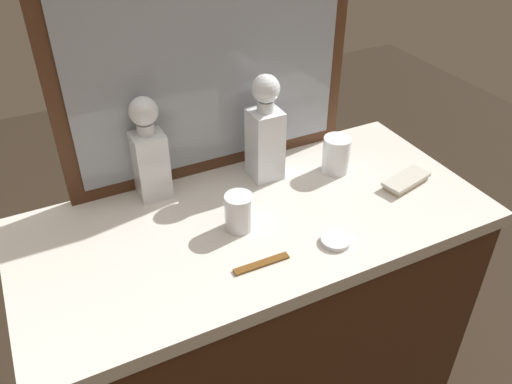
{
  "coord_description": "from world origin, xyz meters",
  "views": [
    {
      "loc": [
        -0.48,
        -0.96,
        1.79
      ],
      "look_at": [
        0.0,
        0.0,
        1.04
      ],
      "focal_mm": 36.6,
      "sensor_mm": 36.0,
      "label": 1
    }
  ],
  "objects_px": {
    "crystal_tumbler_rear": "(239,213)",
    "silver_brush_left": "(406,181)",
    "crystal_tumbler_far_left": "(336,156)",
    "porcelain_dish": "(336,241)",
    "crystal_decanter_center": "(150,157)",
    "crystal_decanter_rear": "(265,138)",
    "tortoiseshell_comb": "(262,264)"
  },
  "relations": [
    {
      "from": "crystal_tumbler_rear",
      "to": "tortoiseshell_comb",
      "type": "xyz_separation_m",
      "value": [
        -0.01,
        -0.15,
        -0.04
      ]
    },
    {
      "from": "crystal_tumbler_far_left",
      "to": "crystal_tumbler_rear",
      "type": "height_order",
      "value": "crystal_tumbler_far_left"
    },
    {
      "from": "crystal_tumbler_rear",
      "to": "silver_brush_left",
      "type": "xyz_separation_m",
      "value": [
        0.5,
        -0.04,
        -0.03
      ]
    },
    {
      "from": "crystal_decanter_center",
      "to": "tortoiseshell_comb",
      "type": "xyz_separation_m",
      "value": [
        0.13,
        -0.39,
        -0.11
      ]
    },
    {
      "from": "crystal_decanter_rear",
      "to": "crystal_tumbler_far_left",
      "type": "distance_m",
      "value": 0.22
    },
    {
      "from": "crystal_decanter_center",
      "to": "crystal_tumbler_rear",
      "type": "distance_m",
      "value": 0.29
    },
    {
      "from": "crystal_decanter_rear",
      "to": "porcelain_dish",
      "type": "bearing_deg",
      "value": -86.99
    },
    {
      "from": "crystal_tumbler_rear",
      "to": "porcelain_dish",
      "type": "xyz_separation_m",
      "value": [
        0.19,
        -0.16,
        -0.04
      ]
    },
    {
      "from": "crystal_tumbler_far_left",
      "to": "porcelain_dish",
      "type": "distance_m",
      "value": 0.33
    },
    {
      "from": "crystal_tumbler_far_left",
      "to": "porcelain_dish",
      "type": "height_order",
      "value": "crystal_tumbler_far_left"
    },
    {
      "from": "crystal_decanter_center",
      "to": "crystal_decanter_rear",
      "type": "relative_size",
      "value": 0.93
    },
    {
      "from": "crystal_tumbler_far_left",
      "to": "silver_brush_left",
      "type": "xyz_separation_m",
      "value": [
        0.14,
        -0.15,
        -0.04
      ]
    },
    {
      "from": "crystal_decanter_center",
      "to": "crystal_tumbler_far_left",
      "type": "distance_m",
      "value": 0.53
    },
    {
      "from": "crystal_tumbler_far_left",
      "to": "silver_brush_left",
      "type": "relative_size",
      "value": 0.68
    },
    {
      "from": "crystal_decanter_rear",
      "to": "porcelain_dish",
      "type": "relative_size",
      "value": 4.13
    },
    {
      "from": "crystal_decanter_center",
      "to": "porcelain_dish",
      "type": "xyz_separation_m",
      "value": [
        0.33,
        -0.4,
        -0.11
      ]
    },
    {
      "from": "crystal_decanter_rear",
      "to": "silver_brush_left",
      "type": "height_order",
      "value": "crystal_decanter_rear"
    },
    {
      "from": "crystal_decanter_center",
      "to": "crystal_tumbler_rear",
      "type": "bearing_deg",
      "value": -58.57
    },
    {
      "from": "porcelain_dish",
      "to": "tortoiseshell_comb",
      "type": "distance_m",
      "value": 0.2
    },
    {
      "from": "crystal_decanter_rear",
      "to": "tortoiseshell_comb",
      "type": "relative_size",
      "value": 2.24
    },
    {
      "from": "crystal_tumbler_far_left",
      "to": "silver_brush_left",
      "type": "height_order",
      "value": "crystal_tumbler_far_left"
    },
    {
      "from": "silver_brush_left",
      "to": "porcelain_dish",
      "type": "height_order",
      "value": "silver_brush_left"
    },
    {
      "from": "silver_brush_left",
      "to": "tortoiseshell_comb",
      "type": "distance_m",
      "value": 0.53
    },
    {
      "from": "crystal_tumbler_far_left",
      "to": "tortoiseshell_comb",
      "type": "xyz_separation_m",
      "value": [
        -0.38,
        -0.26,
        -0.05
      ]
    },
    {
      "from": "crystal_decanter_rear",
      "to": "silver_brush_left",
      "type": "distance_m",
      "value": 0.42
    },
    {
      "from": "crystal_tumbler_far_left",
      "to": "porcelain_dish",
      "type": "relative_size",
      "value": 1.44
    },
    {
      "from": "crystal_decanter_center",
      "to": "crystal_tumbler_rear",
      "type": "relative_size",
      "value": 2.97
    },
    {
      "from": "crystal_tumbler_rear",
      "to": "porcelain_dish",
      "type": "relative_size",
      "value": 1.3
    },
    {
      "from": "crystal_tumbler_rear",
      "to": "crystal_decanter_rear",
      "type": "bearing_deg",
      "value": 47.62
    },
    {
      "from": "crystal_decanter_rear",
      "to": "crystal_tumbler_far_left",
      "type": "bearing_deg",
      "value": -19.21
    },
    {
      "from": "crystal_decanter_rear",
      "to": "crystal_tumbler_far_left",
      "type": "xyz_separation_m",
      "value": [
        0.2,
        -0.07,
        -0.08
      ]
    },
    {
      "from": "crystal_decanter_center",
      "to": "crystal_decanter_rear",
      "type": "xyz_separation_m",
      "value": [
        0.31,
        -0.06,
        0.01
      ]
    }
  ]
}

